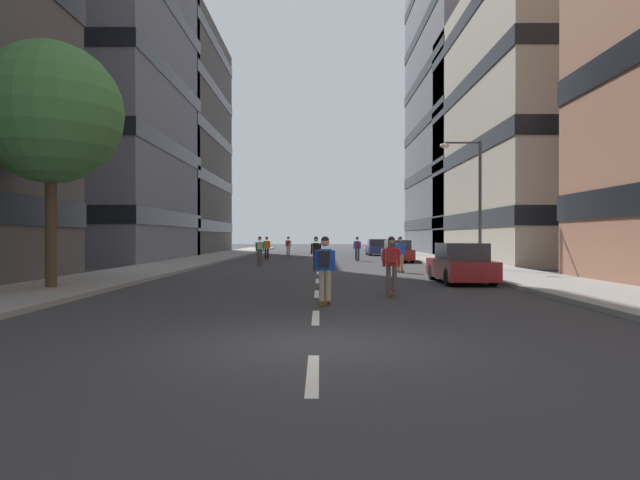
# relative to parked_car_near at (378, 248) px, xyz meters

# --- Properties ---
(ground_plane) EXTENTS (179.55, 179.55, 0.00)m
(ground_plane) POSITION_rel_parked_car_near_xyz_m (-5.48, -13.69, -0.70)
(ground_plane) COLOR #333335
(sidewalk_left) EXTENTS (3.87, 82.29, 0.14)m
(sidewalk_left) POSITION_rel_parked_car_near_xyz_m (-14.10, -9.95, -0.63)
(sidewalk_left) COLOR gray
(sidewalk_left) RESTS_ON ground_plane
(sidewalk_right) EXTENTS (3.87, 82.29, 0.14)m
(sidewalk_right) POSITION_rel_parked_car_near_xyz_m (3.14, -9.95, -0.63)
(sidewalk_right) COLOR gray
(sidewalk_right) RESTS_ON ground_plane
(lane_markings) EXTENTS (0.16, 67.20, 0.01)m
(lane_markings) POSITION_rel_parked_car_near_xyz_m (-5.48, -13.11, -0.70)
(lane_markings) COLOR silver
(lane_markings) RESTS_ON ground_plane
(building_left_mid) EXTENTS (16.92, 17.48, 35.73)m
(building_left_mid) POSITION_rel_parked_car_near_xyz_m (-24.44, -11.93, 17.26)
(building_left_mid) COLOR slate
(building_left_mid) RESTS_ON ground_plane
(building_left_far) EXTENTS (16.92, 18.93, 23.29)m
(building_left_far) POSITION_rel_parked_car_near_xyz_m (-24.44, 5.08, 11.03)
(building_left_far) COLOR #4C4744
(building_left_far) RESTS_ON ground_plane
(building_right_mid) EXTENTS (16.92, 22.08, 19.42)m
(building_right_mid) POSITION_rel_parked_car_near_xyz_m (13.47, -11.93, 9.10)
(building_right_mid) COLOR #B2A893
(building_right_mid) RESTS_ON ground_plane
(building_right_far) EXTENTS (16.92, 21.75, 30.40)m
(building_right_far) POSITION_rel_parked_car_near_xyz_m (13.47, 5.08, 14.59)
(building_right_far) COLOR slate
(building_right_far) RESTS_ON ground_plane
(parked_car_near) EXTENTS (1.82, 4.40, 1.52)m
(parked_car_near) POSITION_rel_parked_car_near_xyz_m (0.00, 0.00, 0.00)
(parked_car_near) COLOR navy
(parked_car_near) RESTS_ON ground_plane
(parked_car_mid) EXTENTS (1.82, 4.40, 1.52)m
(parked_car_mid) POSITION_rel_parked_car_near_xyz_m (0.00, -13.97, 0.00)
(parked_car_mid) COLOR maroon
(parked_car_mid) RESTS_ON ground_plane
(parked_car_far) EXTENTS (1.82, 4.40, 1.52)m
(parked_car_far) POSITION_rel_parked_car_near_xyz_m (0.00, -31.47, 0.00)
(parked_car_far) COLOR maroon
(parked_car_far) RESTS_ON ground_plane
(street_tree_near) EXTENTS (4.56, 4.56, 7.92)m
(street_tree_near) POSITION_rel_parked_car_near_xyz_m (-14.10, -34.74, 5.06)
(street_tree_near) COLOR #4C3823
(street_tree_near) RESTS_ON sidewalk_left
(streetlamp_right) EXTENTS (2.13, 0.30, 6.50)m
(streetlamp_right) POSITION_rel_parked_car_near_xyz_m (2.38, -24.44, 3.44)
(streetlamp_right) COLOR #3F3F44
(streetlamp_right) RESTS_ON sidewalk_right
(skater_0) EXTENTS (0.54, 0.90, 1.78)m
(skater_0) POSITION_rel_parked_car_near_xyz_m (-2.67, -12.14, 0.32)
(skater_0) COLOR brown
(skater_0) RESTS_ON ground_plane
(skater_1) EXTENTS (0.55, 0.92, 1.78)m
(skater_1) POSITION_rel_parked_car_near_xyz_m (-5.59, -24.35, 0.29)
(skater_1) COLOR brown
(skater_1) RESTS_ON ground_plane
(skater_2) EXTENTS (0.53, 0.90, 1.78)m
(skater_2) POSITION_rel_parked_car_near_xyz_m (-9.07, -18.74, 0.32)
(skater_2) COLOR brown
(skater_2) RESTS_ON ground_plane
(skater_3) EXTENTS (0.56, 0.92, 1.78)m
(skater_3) POSITION_rel_parked_car_near_xyz_m (-5.26, -38.24, 0.32)
(skater_3) COLOR brown
(skater_3) RESTS_ON ground_plane
(skater_4) EXTENTS (0.55, 0.92, 1.78)m
(skater_4) POSITION_rel_parked_car_near_xyz_m (-3.26, -36.20, 0.32)
(skater_4) COLOR brown
(skater_4) RESTS_ON ground_plane
(skater_5) EXTENTS (0.56, 0.92, 1.78)m
(skater_5) POSITION_rel_parked_car_near_xyz_m (-9.40, -10.80, 0.29)
(skater_5) COLOR brown
(skater_5) RESTS_ON ground_plane
(skater_6) EXTENTS (0.56, 0.92, 1.78)m
(skater_6) POSITION_rel_parked_car_near_xyz_m (-1.45, -25.37, 0.29)
(skater_6) COLOR brown
(skater_6) RESTS_ON ground_plane
(skater_7) EXTENTS (0.54, 0.91, 1.78)m
(skater_7) POSITION_rel_parked_car_near_xyz_m (-8.23, -2.84, 0.32)
(skater_7) COLOR brown
(skater_7) RESTS_ON ground_plane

